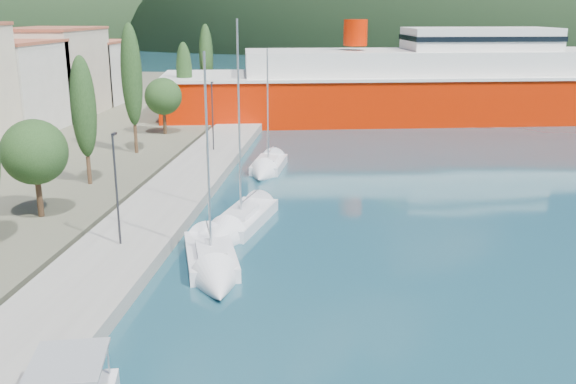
# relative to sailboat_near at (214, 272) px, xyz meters

# --- Properties ---
(ground) EXTENTS (1400.00, 1400.00, 0.00)m
(ground) POSITION_rel_sailboat_near_xyz_m (3.38, 109.87, -0.32)
(ground) COLOR #1B4452
(quay) EXTENTS (5.00, 88.00, 0.80)m
(quay) POSITION_rel_sailboat_near_xyz_m (-5.62, 15.87, 0.08)
(quay) COLOR gray
(quay) RESTS_ON ground
(tree_row) EXTENTS (3.97, 64.03, 11.30)m
(tree_row) POSITION_rel_sailboat_near_xyz_m (-12.29, 21.03, 5.46)
(tree_row) COLOR #47301E
(tree_row) RESTS_ON land_strip
(lamp_posts) EXTENTS (0.15, 47.20, 6.06)m
(lamp_posts) POSITION_rel_sailboat_near_xyz_m (-5.62, 2.93, 3.76)
(lamp_posts) COLOR #2D2D33
(lamp_posts) RESTS_ON quay
(sailboat_near) EXTENTS (4.84, 8.79, 12.11)m
(sailboat_near) POSITION_rel_sailboat_near_xyz_m (0.00, 0.00, 0.00)
(sailboat_near) COLOR silver
(sailboat_near) RESTS_ON ground
(sailboat_mid) EXTENTS (4.12, 9.69, 13.52)m
(sailboat_mid) POSITION_rel_sailboat_near_xyz_m (-0.29, 6.17, -0.00)
(sailboat_mid) COLOR silver
(sailboat_mid) RESTS_ON ground
(sailboat_far) EXTENTS (2.73, 7.56, 10.96)m
(sailboat_far) POSITION_rel_sailboat_near_xyz_m (-0.20, 21.23, -0.02)
(sailboat_far) COLOR silver
(sailboat_far) RESTS_ON ground
(ferry) EXTENTS (64.57, 24.05, 12.55)m
(ferry) POSITION_rel_sailboat_near_xyz_m (15.83, 50.50, 3.50)
(ferry) COLOR #BB1A00
(ferry) RESTS_ON ground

